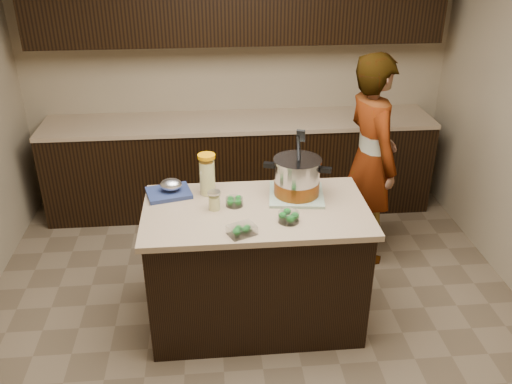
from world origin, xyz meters
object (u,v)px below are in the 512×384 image
Objects in this scene: lemonade_pitcher at (207,176)px; island at (256,266)px; stock_pot at (297,179)px; person at (370,160)px.

island is at bearing -38.24° from lemonade_pitcher.
lemonade_pitcher reaches higher than island.
stock_pot is 1.61× the size of lemonade_pitcher.
island is 5.16× the size of lemonade_pitcher.
person is (0.98, 0.78, 0.40)m from island.
stock_pot reaches higher than lemonade_pitcher.
stock_pot is at bearing 121.50° from person.
person is (0.69, 0.63, -0.17)m from stock_pot.
lemonade_pitcher is at bearing 101.93° from person.
person reaches higher than stock_pot.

